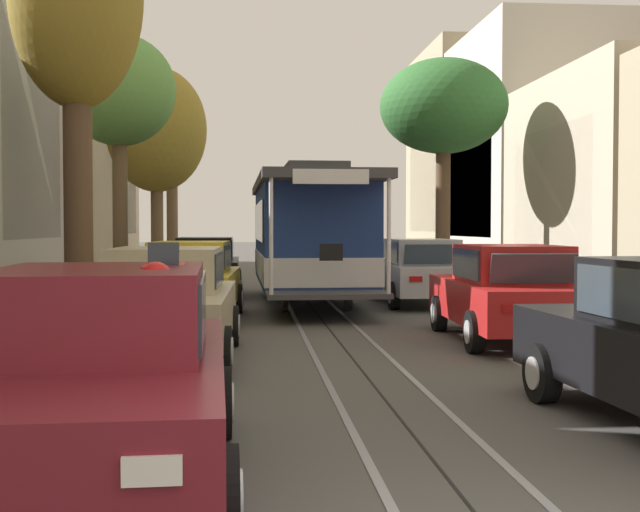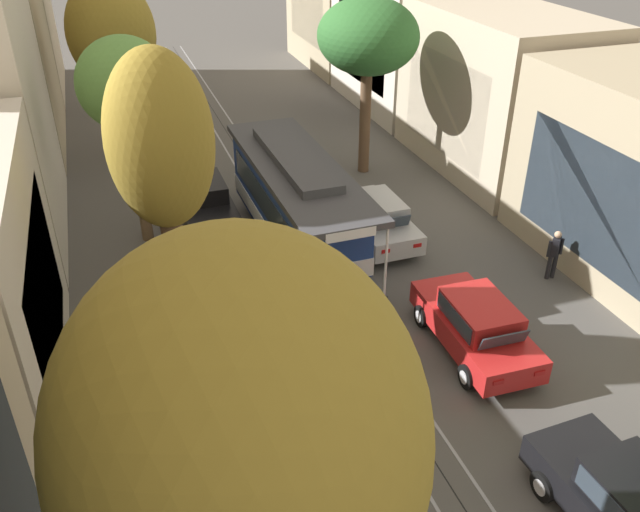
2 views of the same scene
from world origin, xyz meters
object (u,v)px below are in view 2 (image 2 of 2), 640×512
object	(u,v)px
parked_car_black_near_right	(633,510)
street_tree_kerb_left_mid	(125,87)
parked_car_black_fourth_left	(205,201)
parked_car_beige_second_left	(296,410)
street_tree_kerb_left_fourth	(111,34)
street_tree_kerb_left_far	(98,2)
fire_hydrant	(502,314)
parked_car_red_second_right	(476,325)
parked_car_silver_mid_right	(375,218)
parked_car_yellow_mid_left	(244,291)
pedestrian_on_left_pavement	(554,252)
street_tree_kerb_left_near	(242,441)
street_tree_kerb_right_second	(368,38)
cable_car_trolley	(296,200)
street_tree_kerb_left_second	(161,151)

from	to	relation	value
parked_car_black_near_right	street_tree_kerb_left_mid	distance (m)	17.44
street_tree_kerb_left_mid	parked_car_black_fourth_left	bearing A→B (deg)	17.43
parked_car_beige_second_left	parked_car_black_near_right	size ratio (longest dim) A/B	0.99
street_tree_kerb_left_fourth	street_tree_kerb_left_far	size ratio (longest dim) A/B	1.05
street_tree_kerb_left_mid	fire_hydrant	bearing A→B (deg)	-43.54
parked_car_red_second_right	parked_car_silver_mid_right	size ratio (longest dim) A/B	1.01
parked_car_yellow_mid_left	parked_car_black_fourth_left	size ratio (longest dim) A/B	1.01
street_tree_kerb_left_mid	pedestrian_on_left_pavement	distance (m)	14.24
street_tree_kerb_left_near	parked_car_beige_second_left	bearing A→B (deg)	68.35
parked_car_black_fourth_left	street_tree_kerb_left_fourth	bearing A→B (deg)	105.66
parked_car_silver_mid_right	street_tree_kerb_right_second	distance (m)	7.65
parked_car_yellow_mid_left	fire_hydrant	bearing A→B (deg)	-23.59
parked_car_red_second_right	pedestrian_on_left_pavement	distance (m)	4.76
street_tree_kerb_left_fourth	street_tree_kerb_right_second	bearing A→B (deg)	-28.34
pedestrian_on_left_pavement	street_tree_kerb_left_mid	bearing A→B (deg)	150.31
parked_car_red_second_right	fire_hydrant	distance (m)	1.45
parked_car_black_fourth_left	street_tree_kerb_left_near	distance (m)	17.57
parked_car_silver_mid_right	street_tree_kerb_left_fourth	world-z (taller)	street_tree_kerb_left_fourth
street_tree_kerb_right_second	street_tree_kerb_left_fourth	bearing A→B (deg)	151.66
parked_car_silver_mid_right	parked_car_black_fourth_left	bearing A→B (deg)	148.79
street_tree_kerb_left_near	cable_car_trolley	distance (m)	15.38
street_tree_kerb_right_second	street_tree_kerb_left_second	bearing A→B (deg)	-131.99
cable_car_trolley	fire_hydrant	world-z (taller)	cable_car_trolley
parked_car_black_fourth_left	cable_car_trolley	world-z (taller)	cable_car_trolley
street_tree_kerb_left_mid	street_tree_kerb_left_second	bearing A→B (deg)	-87.53
parked_car_black_fourth_left	parked_car_silver_mid_right	world-z (taller)	same
parked_car_yellow_mid_left	street_tree_kerb_right_second	world-z (taller)	street_tree_kerb_right_second
street_tree_kerb_right_second	fire_hydrant	size ratio (longest dim) A/B	8.42
street_tree_kerb_left_fourth	cable_car_trolley	size ratio (longest dim) A/B	0.83
pedestrian_on_left_pavement	fire_hydrant	distance (m)	3.41
parked_car_silver_mid_right	street_tree_kerb_left_far	xyz separation A→B (m)	(-7.58, 18.53, 4.55)
street_tree_kerb_left_near	cable_car_trolley	xyz separation A→B (m)	(4.80, 13.96, -4.34)
street_tree_kerb_right_second	cable_car_trolley	distance (m)	7.90
parked_car_black_fourth_left	street_tree_kerb_left_mid	world-z (taller)	street_tree_kerb_left_mid
street_tree_kerb_left_near	parked_car_yellow_mid_left	bearing A→B (deg)	78.37
parked_car_yellow_mid_left	street_tree_kerb_left_near	size ratio (longest dim) A/B	0.53
street_tree_kerb_left_mid	parked_car_yellow_mid_left	bearing A→B (deg)	-68.31
street_tree_kerb_left_near	parked_car_red_second_right	bearing A→B (deg)	42.35
street_tree_kerb_left_second	street_tree_kerb_left_mid	world-z (taller)	street_tree_kerb_left_second
street_tree_kerb_left_second	street_tree_kerb_right_second	distance (m)	13.61
parked_car_red_second_right	street_tree_kerb_left_second	size ratio (longest dim) A/B	0.54
pedestrian_on_left_pavement	street_tree_kerb_left_far	bearing A→B (deg)	117.54
street_tree_kerb_left_far	parked_car_black_fourth_left	bearing A→B (deg)	-81.61
street_tree_kerb_right_second	pedestrian_on_left_pavement	size ratio (longest dim) A/B	4.23
parked_car_beige_second_left	street_tree_kerb_left_mid	distance (m)	11.68
parked_car_silver_mid_right	fire_hydrant	size ratio (longest dim) A/B	5.21
parked_car_black_fourth_left	street_tree_kerb_left_mid	size ratio (longest dim) A/B	0.63
parked_car_black_near_right	street_tree_kerb_left_fourth	xyz separation A→B (m)	(-7.34, 23.28, 4.53)
parked_car_beige_second_left	parked_car_red_second_right	world-z (taller)	same
street_tree_kerb_right_second	fire_hydrant	xyz separation A→B (m)	(-0.54, -11.57, -5.12)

